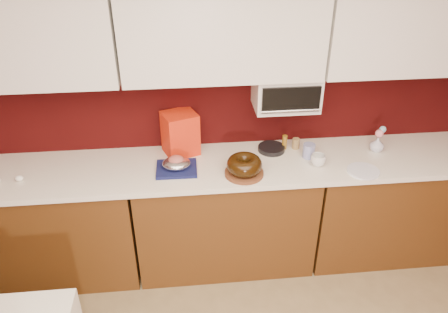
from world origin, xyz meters
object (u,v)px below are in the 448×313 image
foil_ham_nest (176,163)px  blue_jar (309,151)px  toaster_oven (286,91)px  flower_vase (377,143)px  coffee_mug (318,159)px  bundt_cake (244,165)px  pandoro_box (180,133)px

foil_ham_nest → blue_jar: blue_jar is taller
toaster_oven → blue_jar: (0.17, -0.14, -0.42)m
toaster_oven → flower_vase: bearing=-7.9°
toaster_oven → flower_vase: 0.82m
foil_ham_nest → coffee_mug: (1.00, -0.04, -0.00)m
bundt_cake → toaster_oven: bearing=44.0°
toaster_oven → bundt_cake: bearing=-136.0°
toaster_oven → pandoro_box: size_ratio=1.41×
foil_ham_nest → pandoro_box: 0.27m
toaster_oven → foil_ham_nest: (-0.80, -0.21, -0.42)m
foil_ham_nest → flower_vase: size_ratio=1.56×
pandoro_box → blue_jar: (0.93, -0.17, -0.11)m
toaster_oven → foil_ham_nest: toaster_oven is taller
pandoro_box → toaster_oven: bearing=-22.6°
bundt_cake → flower_vase: (1.04, 0.22, -0.02)m
toaster_oven → pandoro_box: toaster_oven is taller
bundt_cake → pandoro_box: 0.56m
foil_ham_nest → blue_jar: size_ratio=1.86×
bundt_cake → foil_ham_nest: size_ratio=1.24×
toaster_oven → coffee_mug: (0.21, -0.25, -0.42)m
bundt_cake → blue_jar: (0.51, 0.19, -0.03)m
flower_vase → bundt_cake: bearing=-167.8°
bundt_cake → blue_jar: size_ratio=2.31×
foil_ham_nest → coffee_mug: bearing=-2.2°
bundt_cake → foil_ham_nest: bundt_cake is taller
foil_ham_nest → coffee_mug: coffee_mug is taller
bundt_cake → flower_vase: size_ratio=1.94×
toaster_oven → foil_ham_nest: bearing=-164.9°
bundt_cake → foil_ham_nest: bearing=166.9°
pandoro_box → blue_jar: 0.95m
pandoro_box → coffee_mug: bearing=-36.6°
bundt_cake → coffee_mug: bearing=7.2°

